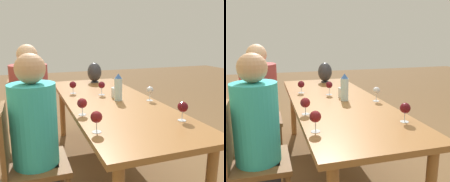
% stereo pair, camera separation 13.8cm
% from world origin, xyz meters
% --- Properties ---
extents(ground_plane, '(14.00, 14.00, 0.00)m').
position_xyz_m(ground_plane, '(0.00, 0.00, 0.00)').
color(ground_plane, brown).
extents(dining_table, '(2.31, 0.84, 0.73)m').
position_xyz_m(dining_table, '(0.00, 0.00, 0.66)').
color(dining_table, '#936033').
rests_on(dining_table, ground_plane).
extents(water_bottle, '(0.08, 0.08, 0.26)m').
position_xyz_m(water_bottle, '(-0.03, -0.07, 0.86)').
color(water_bottle, '#ADCCD6').
rests_on(water_bottle, dining_table).
extents(water_tumbler, '(0.08, 0.08, 0.10)m').
position_xyz_m(water_tumbler, '(0.10, -0.09, 0.78)').
color(water_tumbler, silver).
rests_on(water_tumbler, dining_table).
extents(vase, '(0.18, 0.18, 0.26)m').
position_xyz_m(vase, '(0.93, -0.10, 0.87)').
color(vase, '#2D2D33').
rests_on(vase, dining_table).
extents(wine_glass_0, '(0.08, 0.08, 0.14)m').
position_xyz_m(wine_glass_0, '(-0.73, 0.35, 0.83)').
color(wine_glass_0, silver).
rests_on(wine_glass_0, dining_table).
extents(wine_glass_1, '(0.08, 0.08, 0.14)m').
position_xyz_m(wine_glass_1, '(-0.73, -0.30, 0.83)').
color(wine_glass_1, silver).
rests_on(wine_glass_1, dining_table).
extents(wine_glass_2, '(0.07, 0.07, 0.14)m').
position_xyz_m(wine_glass_2, '(0.24, 0.01, 0.83)').
color(wine_glass_2, silver).
rests_on(wine_glass_2, dining_table).
extents(wine_glass_3, '(0.07, 0.07, 0.13)m').
position_xyz_m(wine_glass_3, '(0.40, 0.28, 0.82)').
color(wine_glass_3, silver).
rests_on(wine_glass_3, dining_table).
extents(wine_glass_4, '(0.07, 0.07, 0.14)m').
position_xyz_m(wine_glass_4, '(-0.14, -0.35, 0.83)').
color(wine_glass_4, silver).
rests_on(wine_glass_4, dining_table).
extents(wine_glass_5, '(0.08, 0.08, 0.13)m').
position_xyz_m(wine_glass_5, '(-0.35, 0.35, 0.82)').
color(wine_glass_5, silver).
rests_on(wine_glass_5, dining_table).
extents(chair_near, '(0.44, 0.44, 0.88)m').
position_xyz_m(chair_near, '(-0.47, 0.79, 0.47)').
color(chair_near, brown).
rests_on(chair_near, ground_plane).
extents(chair_far, '(0.44, 0.44, 0.88)m').
position_xyz_m(chair_far, '(0.51, 0.79, 0.47)').
color(chair_far, brown).
rests_on(chair_far, ground_plane).
extents(person_near, '(0.32, 0.32, 1.23)m').
position_xyz_m(person_near, '(-0.47, 0.71, 0.66)').
color(person_near, '#2D2D38').
rests_on(person_near, ground_plane).
extents(person_far, '(0.39, 0.39, 1.25)m').
position_xyz_m(person_far, '(0.51, 0.71, 0.66)').
color(person_far, '#2D2D38').
rests_on(person_far, ground_plane).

